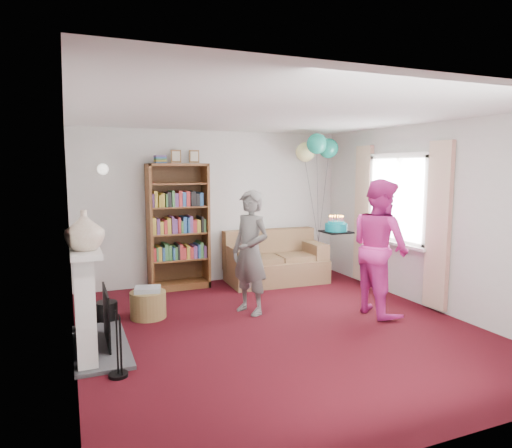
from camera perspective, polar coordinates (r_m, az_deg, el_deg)
name	(u,v)px	position (r m, az deg, el deg)	size (l,w,h in m)	color
ground	(278,328)	(5.59, 2.78, -12.86)	(5.00, 5.00, 0.00)	black
wall_back	(214,207)	(7.63, -5.27, 2.14)	(4.50, 0.02, 2.50)	silver
wall_left	(69,236)	(4.79, -22.36, -1.37)	(0.02, 5.00, 2.50)	silver
wall_right	(430,216)	(6.59, 20.91, 0.90)	(0.02, 5.00, 2.50)	silver
ceiling	(279,114)	(5.29, 2.95, 13.56)	(4.50, 5.00, 0.01)	white
fireplace	(90,302)	(5.14, -20.03, -9.15)	(0.55, 1.80, 1.12)	#3F3F42
window_bay	(397,216)	(7.00, 17.20, 1.01)	(0.14, 2.02, 2.20)	white
wall_sconce	(103,169)	(7.13, -18.61, 6.53)	(0.16, 0.23, 0.16)	gold
bookcase	(178,228)	(7.29, -9.78, -0.44)	(0.93, 0.42, 2.18)	#472B14
sofa	(275,262)	(7.68, 2.34, -4.80)	(1.60, 0.85, 0.85)	brown
wicker_basket	(148,304)	(6.05, -13.34, -9.66)	(0.45, 0.45, 0.40)	olive
person_striped	(250,252)	(5.95, -0.70, -3.57)	(0.59, 0.39, 1.62)	black
person_magenta	(380,247)	(6.14, 15.21, -2.79)	(0.86, 0.67, 1.76)	#CE298C
birthday_cake	(336,227)	(6.01, 9.98, -0.42)	(0.34, 0.34, 0.22)	black
balloons	(317,148)	(7.69, 7.62, 9.38)	(0.66, 0.71, 1.80)	#3F3F3F
mantel_vase	(84,230)	(4.64, -20.66, -0.73)	(0.37, 0.37, 0.38)	beige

